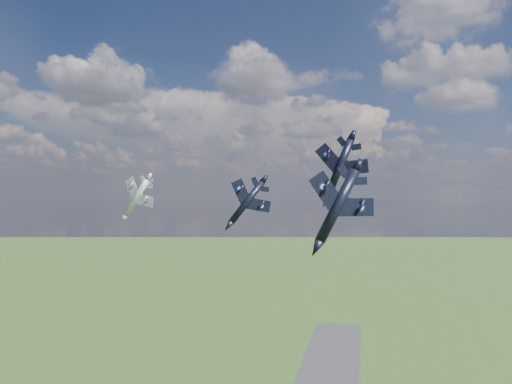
% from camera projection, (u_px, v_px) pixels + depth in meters
% --- Properties ---
extents(jet_lead_navy, '(13.17, 15.70, 8.07)m').
position_uv_depth(jet_lead_navy, '(247.00, 202.00, 95.53)').
color(jet_lead_navy, black).
extents(jet_right_navy, '(14.23, 16.27, 7.02)m').
position_uv_depth(jet_right_navy, '(338.00, 206.00, 61.38)').
color(jet_right_navy, black).
extents(jet_high_navy, '(12.18, 16.20, 7.37)m').
position_uv_depth(jet_high_navy, '(339.00, 168.00, 95.88)').
color(jet_high_navy, black).
extents(jet_left_silver, '(11.78, 14.54, 7.70)m').
position_uv_depth(jet_left_silver, '(136.00, 197.00, 101.47)').
color(jet_left_silver, '#B1B5BD').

